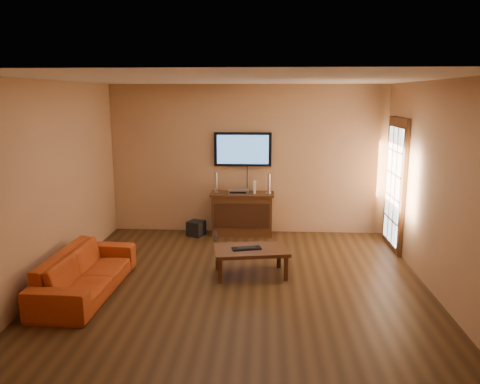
# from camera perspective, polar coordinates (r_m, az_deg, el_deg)

# --- Properties ---
(ground_plane) EXTENTS (5.00, 5.00, 0.00)m
(ground_plane) POSITION_cam_1_polar(r_m,az_deg,el_deg) (6.47, -0.03, -11.05)
(ground_plane) COLOR #321F0E
(ground_plane) RESTS_ON ground
(room_walls) EXTENTS (5.00, 5.00, 5.00)m
(room_walls) POSITION_cam_1_polar(r_m,az_deg,el_deg) (6.64, 0.27, 4.66)
(room_walls) COLOR tan
(room_walls) RESTS_ON ground
(french_door) EXTENTS (0.07, 1.02, 2.22)m
(french_door) POSITION_cam_1_polar(r_m,az_deg,el_deg) (8.07, 18.36, 0.75)
(french_door) COLOR #40200E
(french_door) RESTS_ON ground
(media_console) EXTENTS (1.14, 0.43, 0.78)m
(media_console) POSITION_cam_1_polar(r_m,az_deg,el_deg) (8.50, 0.28, -2.66)
(media_console) COLOR #40200E
(media_console) RESTS_ON ground
(television) EXTENTS (1.03, 0.08, 0.61)m
(television) POSITION_cam_1_polar(r_m,az_deg,el_deg) (8.47, 0.35, 5.23)
(television) COLOR black
(television) RESTS_ON ground
(coffee_table) EXTENTS (1.11, 0.78, 0.39)m
(coffee_table) POSITION_cam_1_polar(r_m,az_deg,el_deg) (6.63, 1.34, -7.33)
(coffee_table) COLOR #40200E
(coffee_table) RESTS_ON ground
(sofa) EXTENTS (0.60, 1.89, 0.73)m
(sofa) POSITION_cam_1_polar(r_m,az_deg,el_deg) (6.37, -18.36, -8.51)
(sofa) COLOR #AA3C12
(sofa) RESTS_ON ground
(speaker_left) EXTENTS (0.10, 0.10, 0.37)m
(speaker_left) POSITION_cam_1_polar(r_m,az_deg,el_deg) (8.44, -2.94, 1.07)
(speaker_left) COLOR silver
(speaker_left) RESTS_ON media_console
(speaker_right) EXTENTS (0.10, 0.10, 0.35)m
(speaker_right) POSITION_cam_1_polar(r_m,az_deg,el_deg) (8.38, 3.54, 0.94)
(speaker_right) COLOR silver
(speaker_right) RESTS_ON media_console
(av_receiver) EXTENTS (0.36, 0.26, 0.08)m
(av_receiver) POSITION_cam_1_polar(r_m,az_deg,el_deg) (8.36, -0.17, 0.08)
(av_receiver) COLOR silver
(av_receiver) RESTS_ON media_console
(game_console) EXTENTS (0.05, 0.16, 0.22)m
(game_console) POSITION_cam_1_polar(r_m,az_deg,el_deg) (8.42, 1.81, 0.64)
(game_console) COLOR white
(game_console) RESTS_ON media_console
(subwoofer) EXTENTS (0.35, 0.35, 0.27)m
(subwoofer) POSITION_cam_1_polar(r_m,az_deg,el_deg) (8.54, -5.37, -4.43)
(subwoofer) COLOR black
(subwoofer) RESTS_ON ground
(bottle) EXTENTS (0.06, 0.06, 0.19)m
(bottle) POSITION_cam_1_polar(r_m,az_deg,el_deg) (8.26, -3.01, -5.31)
(bottle) COLOR white
(bottle) RESTS_ON ground
(keyboard) EXTENTS (0.43, 0.25, 0.02)m
(keyboard) POSITION_cam_1_polar(r_m,az_deg,el_deg) (6.59, 0.80, -6.87)
(keyboard) COLOR black
(keyboard) RESTS_ON coffee_table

